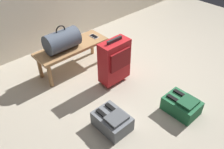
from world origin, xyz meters
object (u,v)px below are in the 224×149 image
Objects in this scene: suitcase_upright_red at (115,61)px; bench at (72,49)px; backpack_grey at (112,121)px; backpack_green at (182,105)px; duffel_bag_slate at (62,40)px; cell_phone at (94,36)px.

bench is at bearing 109.92° from suitcase_upright_red.
backpack_grey is (-0.54, -0.55, -0.23)m from suitcase_upright_red.
bench is at bearing 105.00° from backpack_green.
duffel_bag_slate is at bearing 119.94° from suitcase_upright_red.
suitcase_upright_red is at bearing -60.06° from duffel_bag_slate.
suitcase_upright_red is (0.22, -0.61, 0.02)m from bench.
duffel_bag_slate is 1.16× the size of backpack_green.
suitcase_upright_red reaches higher than backpack_green.
cell_phone is 1.37m from backpack_grey.
backpack_grey is (-0.70, -1.15, -0.28)m from cell_phone.
backpack_green is (0.41, -1.52, -0.22)m from bench.
bench is 2.27× the size of duffel_bag_slate.
bench is at bearing 178.64° from cell_phone.
suitcase_upright_red reaches higher than backpack_grey.
suitcase_upright_red is at bearing -105.04° from cell_phone.
backpack_grey is at bearing -134.75° from suitcase_upright_red.
suitcase_upright_red reaches higher than cell_phone.
cell_phone is 0.38× the size of backpack_green.
duffel_bag_slate reaches higher than bench.
cell_phone is at bearing 74.96° from suitcase_upright_red.
backpack_grey is (-0.73, 0.36, 0.00)m from backpack_green.
bench is 0.39m from cell_phone.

